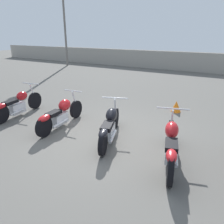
{
  "coord_description": "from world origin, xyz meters",
  "views": [
    {
      "loc": [
        2.72,
        -4.38,
        2.61
      ],
      "look_at": [
        0.0,
        0.27,
        0.65
      ],
      "focal_mm": 35.0,
      "sensor_mm": 36.0,
      "label": 1
    }
  ],
  "objects_px": {
    "traffic_cone_near": "(176,106)",
    "motorcycle_slot_1": "(61,114)",
    "motorcycle_slot_0": "(18,105)",
    "light_pole_right": "(64,11)",
    "motorcycle_slot_2": "(110,125)",
    "motorcycle_slot_3": "(171,144)"
  },
  "relations": [
    {
      "from": "light_pole_right",
      "to": "traffic_cone_near",
      "type": "bearing_deg",
      "value": -32.14
    },
    {
      "from": "motorcycle_slot_0",
      "to": "motorcycle_slot_1",
      "type": "height_order",
      "value": "motorcycle_slot_0"
    },
    {
      "from": "motorcycle_slot_1",
      "to": "traffic_cone_near",
      "type": "distance_m",
      "value": 3.95
    },
    {
      "from": "motorcycle_slot_0",
      "to": "traffic_cone_near",
      "type": "height_order",
      "value": "motorcycle_slot_0"
    },
    {
      "from": "motorcycle_slot_0",
      "to": "traffic_cone_near",
      "type": "xyz_separation_m",
      "value": [
        4.41,
        3.03,
        -0.2
      ]
    },
    {
      "from": "motorcycle_slot_2",
      "to": "motorcycle_slot_3",
      "type": "relative_size",
      "value": 0.97
    },
    {
      "from": "motorcycle_slot_3",
      "to": "traffic_cone_near",
      "type": "relative_size",
      "value": 5.43
    },
    {
      "from": "motorcycle_slot_2",
      "to": "motorcycle_slot_0",
      "type": "bearing_deg",
      "value": 161.73
    },
    {
      "from": "motorcycle_slot_1",
      "to": "motorcycle_slot_3",
      "type": "distance_m",
      "value": 3.31
    },
    {
      "from": "motorcycle_slot_2",
      "to": "motorcycle_slot_3",
      "type": "bearing_deg",
      "value": -28.06
    },
    {
      "from": "motorcycle_slot_1",
      "to": "motorcycle_slot_3",
      "type": "height_order",
      "value": "motorcycle_slot_3"
    },
    {
      "from": "motorcycle_slot_0",
      "to": "motorcycle_slot_2",
      "type": "bearing_deg",
      "value": -7.23
    },
    {
      "from": "motorcycle_slot_1",
      "to": "motorcycle_slot_3",
      "type": "relative_size",
      "value": 0.99
    },
    {
      "from": "motorcycle_slot_0",
      "to": "motorcycle_slot_1",
      "type": "bearing_deg",
      "value": -6.75
    },
    {
      "from": "motorcycle_slot_1",
      "to": "motorcycle_slot_3",
      "type": "xyz_separation_m",
      "value": [
        3.3,
        -0.24,
        0.03
      ]
    },
    {
      "from": "traffic_cone_near",
      "to": "motorcycle_slot_1",
      "type": "bearing_deg",
      "value": -130.69
    },
    {
      "from": "light_pole_right",
      "to": "traffic_cone_near",
      "type": "relative_size",
      "value": 18.03
    },
    {
      "from": "motorcycle_slot_3",
      "to": "motorcycle_slot_0",
      "type": "bearing_deg",
      "value": 161.6
    },
    {
      "from": "motorcycle_slot_2",
      "to": "traffic_cone_near",
      "type": "relative_size",
      "value": 5.29
    },
    {
      "from": "light_pole_right",
      "to": "motorcycle_slot_3",
      "type": "relative_size",
      "value": 3.32
    },
    {
      "from": "motorcycle_slot_1",
      "to": "light_pole_right",
      "type": "bearing_deg",
      "value": 124.2
    },
    {
      "from": "motorcycle_slot_0",
      "to": "traffic_cone_near",
      "type": "distance_m",
      "value": 5.36
    }
  ]
}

